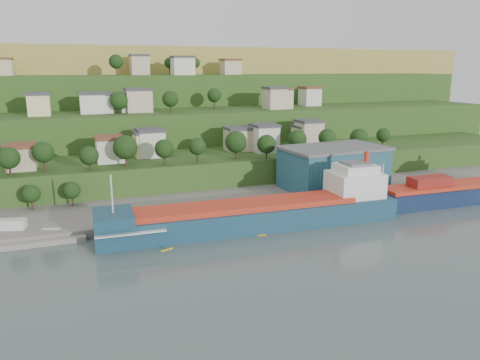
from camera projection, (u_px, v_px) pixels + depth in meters
name	position (u px, v px, depth m)	size (l,w,h in m)	color
ground	(253.00, 242.00, 104.90)	(500.00, 500.00, 0.00)	#4A5957
quay	(280.00, 201.00, 137.20)	(220.00, 26.00, 4.00)	slate
hillside	(139.00, 138.00, 258.61)	(360.00, 210.81, 96.00)	#284719
cargo_ship_near	(262.00, 215.00, 114.38)	(74.49, 14.25, 19.06)	#153F4F
cargo_ship_far	(462.00, 192.00, 136.77)	(60.70, 11.76, 16.42)	#0B1034
warehouse	(334.00, 167.00, 142.97)	(32.48, 21.52, 12.80)	#1D4F58
caravan	(10.00, 226.00, 107.04)	(6.68, 2.78, 3.12)	silver
dinghy	(51.00, 231.00, 107.38)	(4.11, 1.54, 0.82)	silver
kayak_orange	(260.00, 234.00, 108.84)	(3.07, 1.46, 0.76)	orange
kayak_yellow	(167.00, 249.00, 100.19)	(2.87, 1.35, 0.71)	gold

